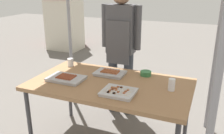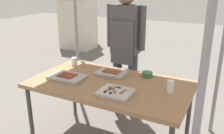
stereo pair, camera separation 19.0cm
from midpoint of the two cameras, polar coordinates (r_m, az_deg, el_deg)
stall_table at (r=2.51m, az=1.65°, el=-4.74°), size 1.60×0.90×0.75m
tray_grilled_sausages at (r=2.60m, az=-8.26°, el=-2.30°), size 0.37×0.25×0.05m
tray_meat_skewers at (r=2.24m, az=3.31°, el=-5.88°), size 0.30×0.25×0.04m
tray_pork_links at (r=2.69m, az=1.87°, el=-1.41°), size 0.32×0.23×0.05m
condiment_bowl at (r=2.67m, az=10.13°, el=-1.72°), size 0.12×0.12×0.05m
drink_cup_near_edge at (r=2.34m, az=15.62°, el=-4.40°), size 0.06×0.06×0.12m
drink_cup_by_wok at (r=3.01m, az=-6.92°, el=1.28°), size 0.07×0.07×0.09m
vendor_woman at (r=3.13m, az=4.85°, el=5.97°), size 0.52×0.23×1.68m
neighbor_stall_left at (r=7.02m, az=-7.01°, el=12.10°), size 0.84×0.66×1.72m
neighbor_stall_right at (r=6.58m, az=-7.19°, el=12.24°), size 0.84×0.63×1.86m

